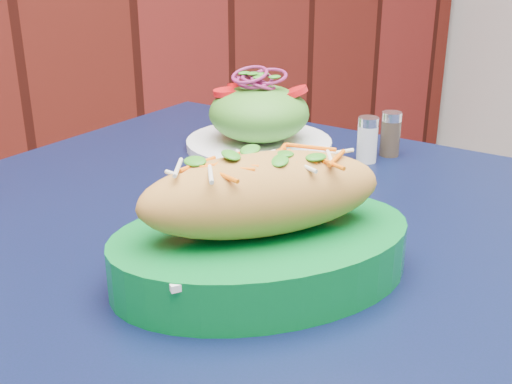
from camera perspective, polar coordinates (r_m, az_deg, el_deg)
cafe_table at (r=0.72m, az=-1.49°, el=-9.53°), size 1.03×1.03×0.75m
banh_mi_basket at (r=0.56m, az=0.54°, el=-3.39°), size 0.31×0.25×0.13m
salad_plate at (r=0.92m, az=0.26°, el=6.53°), size 0.21×0.21×0.11m
salt_shaker at (r=0.88m, az=9.87°, el=4.61°), size 0.03×0.03×0.06m
pepper_shaker at (r=0.91m, az=11.86°, el=5.07°), size 0.03×0.03×0.06m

